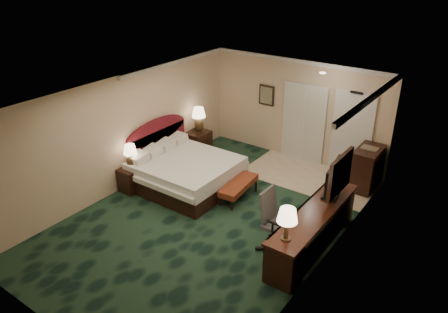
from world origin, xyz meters
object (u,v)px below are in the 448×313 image
Objects in this scene: lamp_near at (131,157)px; minibar at (367,168)px; bed_bench at (239,190)px; desk at (313,230)px; desk_chair at (280,223)px; nightstand_far at (198,143)px; nightstand_near at (131,179)px; tv at (332,180)px; lamp_far at (199,120)px; bed at (187,173)px.

lamp_near reaches higher than minibar.
lamp_near reaches higher than bed_bench.
desk_chair is at bearing -136.42° from desk.
bed_bench is (2.23, -1.32, -0.13)m from nightstand_far.
nightstand_near is at bearing -158.99° from bed_bench.
tv is (4.43, 1.08, 0.31)m from lamp_near.
lamp_far is at bearing 88.76° from lamp_near.
desk_chair is (3.95, -0.04, -0.25)m from lamp_near.
bed_bench is 3.09m from minibar.
bed is 1.37m from lamp_near.
minibar reaches higher than bed.
minibar is (4.44, 3.33, 0.22)m from nightstand_near.
bed is at bearing -60.11° from nightstand_far.
lamp_far is at bearing 118.84° from bed.
bed is 4.26m from minibar.
bed is 1.78× the size of desk_chair.
bed_bench is at bearing 26.74° from nightstand_near.
bed is 0.78× the size of desk.
bed_bench is 1.19× the size of minibar.
lamp_far is at bearing 154.92° from tv.
lamp_near reaches higher than desk.
nightstand_far is at bearing -168.88° from minibar.
lamp_far reaches higher than lamp_near.
desk is at bearing -24.81° from nightstand_far.
bed is at bearing 172.65° from desk.
lamp_far is at bearing 88.41° from nightstand_near.
nightstand_near is at bearing -91.59° from lamp_far.
tv is (4.45, 1.12, 0.89)m from nightstand_near.
desk is (3.48, -0.45, 0.06)m from bed.
nightstand_near is 0.58m from lamp_near.
tv reaches higher than minibar.
desk reaches higher than nightstand_near.
minibar is (3.49, 2.44, 0.16)m from bed.
nightstand_far is at bearing 89.36° from lamp_near.
desk reaches higher than bed.
desk is at bearing -23.89° from bed_bench.
bed_bench is at bearing 171.55° from tv.
desk_chair is at bearing -0.58° from lamp_near.
desk reaches higher than bed_bench.
lamp_near is 0.49× the size of bed_bench.
minibar is at bearing 36.87° from nightstand_near.
nightstand_near is at bearing -91.01° from nightstand_far.
nightstand_near is 0.56× the size of minibar.
desk is 0.68m from desk_chair.
bed is at bearing 42.94° from nightstand_near.
lamp_far reaches higher than desk.
nightstand_far is 4.84m from desk.
nightstand_far is at bearing 143.63° from bed_bench.
bed_bench is (2.20, -1.34, -0.82)m from lamp_far.
desk is at bearing 5.62° from nightstand_near.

